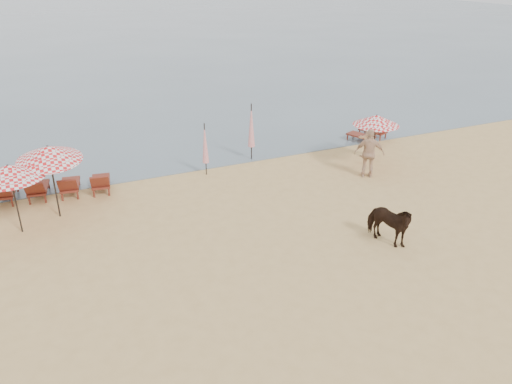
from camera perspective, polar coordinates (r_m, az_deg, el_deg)
ground at (r=12.73m, az=9.44°, el=-13.29°), size 120.00×120.00×0.00m
sea at (r=88.71m, az=-21.23°, el=18.37°), size 160.00×140.00×0.06m
lounger_cluster_left at (r=19.34m, az=-22.14°, el=0.59°), size 4.11×2.21×0.62m
lounger_cluster_right at (r=24.38m, az=13.00°, el=6.64°), size 2.09×2.05×0.58m
umbrella_open_left_a at (r=16.69m, az=-26.39°, el=2.09°), size 2.01×2.01×2.29m
umbrella_open_left_b at (r=17.17m, az=-22.63°, el=4.12°), size 2.04×2.08×2.61m
umbrella_open_right at (r=20.65m, az=13.59°, el=8.00°), size 1.84×1.84×2.25m
umbrella_closed_left at (r=21.07m, az=-0.53°, el=7.58°), size 0.30×0.30×2.46m
umbrella_closed_right at (r=19.65m, az=-5.84°, el=5.54°), size 0.26×0.26×2.14m
cow at (r=15.42m, az=14.85°, el=-3.51°), size 1.25×1.75×1.35m
beachgoer_right_a at (r=22.22m, az=12.50°, el=6.16°), size 0.93×0.78×1.73m
beachgoer_right_b at (r=19.97m, az=12.83°, el=4.34°), size 1.22×1.04×1.96m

